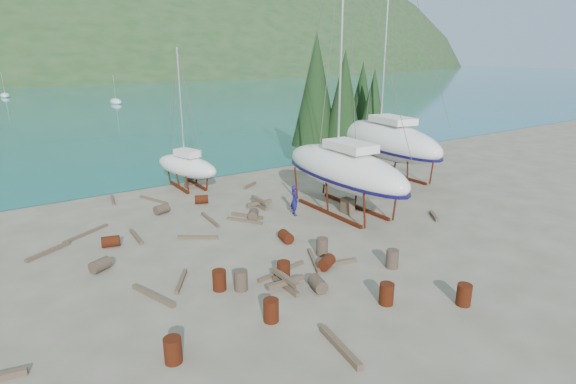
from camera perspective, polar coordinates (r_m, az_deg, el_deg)
ground at (r=23.83m, az=2.76°, el=-6.55°), size 600.00×600.00×0.00m
bay_water at (r=332.83m, az=-32.73°, el=12.72°), size 700.00×700.00×0.00m
far_hill at (r=337.82m, az=-32.76°, el=12.74°), size 800.00×360.00×110.00m
far_house_right at (r=211.98m, az=-23.05°, el=13.87°), size 6.60×5.60×5.60m
cypress_near_right at (r=39.24m, az=7.11°, el=11.41°), size 3.60×3.60×10.00m
cypress_mid_right at (r=38.89m, az=10.72°, el=9.90°), size 3.06×3.06×8.50m
cypress_back_left at (r=39.76m, az=3.54°, el=12.83°), size 4.14×4.14×11.50m
cypress_far_right at (r=42.04m, az=9.32°, el=10.88°), size 3.24×3.24×9.00m
moored_boat_mid at (r=100.56m, az=-21.02°, el=10.65°), size 2.00×5.00×6.05m
moored_boat_far at (r=127.86m, az=-32.27°, el=10.31°), size 2.00×5.00×6.05m
large_sailboat_near at (r=28.04m, az=7.05°, el=3.00°), size 3.80×11.17×17.36m
large_sailboat_far at (r=36.36m, az=12.28°, el=6.48°), size 5.33×12.53×19.18m
small_sailboat_shore at (r=34.19m, az=-12.75°, el=3.29°), size 3.67×6.57×10.04m
worker at (r=27.64m, az=0.82°, el=-1.04°), size 0.63×0.79×1.91m
drum_0 at (r=15.70m, az=-14.41°, el=-18.87°), size 0.58×0.58×0.88m
drum_1 at (r=19.31m, az=3.81°, el=-11.56°), size 0.77×0.99×0.58m
drum_2 at (r=25.06m, az=-21.59°, el=-5.85°), size 1.00×0.80×0.58m
drum_3 at (r=18.65m, az=12.40°, el=-12.51°), size 0.58×0.58×0.88m
drum_4 at (r=30.52m, az=-10.92°, el=-0.92°), size 1.04×0.88×0.58m
drum_5 at (r=22.40m, az=4.35°, el=-6.93°), size 0.58×0.58×0.88m
drum_6 at (r=23.91m, az=-0.27°, el=-5.69°), size 0.71×0.96×0.58m
drum_7 at (r=19.47m, az=21.44°, el=-12.05°), size 0.58×0.58×0.88m
drum_8 at (r=19.44m, az=-8.71°, el=-11.01°), size 0.58×0.58×0.88m
drum_9 at (r=29.16m, az=-15.76°, el=-2.11°), size 1.00×0.80×0.58m
drum_10 at (r=17.21m, az=-2.16°, el=-14.79°), size 0.58×0.58×0.88m
drum_11 at (r=27.25m, az=-4.42°, el=-2.85°), size 0.99×1.05×0.58m
drum_12 at (r=21.15m, az=4.91°, el=-8.91°), size 1.05×0.93×0.58m
drum_14 at (r=19.97m, az=-0.57°, el=-10.00°), size 0.58×0.58×0.88m
drum_15 at (r=22.55m, az=-22.74°, el=-8.55°), size 1.05×0.91×0.58m
drum_16 at (r=19.32m, az=-6.01°, el=-11.09°), size 0.58×0.58×0.88m
drum_17 at (r=21.63m, az=13.10°, el=-8.26°), size 0.58×0.58×0.88m
timber_0 at (r=32.82m, az=-21.38°, el=-0.94°), size 0.53×2.22×0.14m
timber_1 at (r=28.85m, az=18.05°, el=-2.93°), size 1.14×1.39×0.19m
timber_2 at (r=25.63m, az=-28.16°, el=-6.69°), size 2.19×1.41×0.19m
timber_3 at (r=20.77m, az=-0.83°, el=-10.01°), size 2.75×0.61×0.15m
timber_4 at (r=24.82m, az=-11.39°, el=-5.67°), size 1.89×1.38×0.17m
timber_5 at (r=21.74m, az=3.31°, el=-8.73°), size 1.34×2.46×0.16m
timber_6 at (r=33.99m, az=-4.87°, el=0.84°), size 1.50×1.02×0.19m
timber_7 at (r=21.65m, az=6.42°, el=-8.91°), size 1.86×0.59×0.17m
timber_8 at (r=27.60m, az=-5.22°, el=-3.03°), size 1.33×1.85×0.19m
timber_9 at (r=31.89m, az=-16.68°, el=-0.96°), size 1.15×2.63×0.15m
timber_10 at (r=27.28m, az=-9.85°, el=-3.49°), size 0.31×2.68×0.16m
timber_11 at (r=26.88m, az=-5.55°, el=-3.64°), size 1.40×2.05×0.15m
timber_12 at (r=20.43m, az=-13.43°, el=-10.97°), size 1.23×1.83×0.17m
timber_13 at (r=17.17m, az=-32.17°, el=-19.12°), size 1.17×0.43×0.22m
timber_14 at (r=19.62m, az=-16.75°, el=-12.47°), size 1.02×2.54×0.18m
timber_15 at (r=27.27m, az=-24.28°, el=-4.83°), size 2.62×1.65×0.15m
timber_16 at (r=16.06m, az=6.62°, el=-18.90°), size 0.60×2.43×0.23m
timber_17 at (r=25.82m, az=-18.74°, el=-5.38°), size 0.23×2.25×0.16m
timber_pile_fore at (r=19.37m, az=-0.29°, el=-11.38°), size 1.80×1.80×0.60m
timber_pile_aft at (r=29.29m, az=-3.66°, el=-1.38°), size 1.80×1.80×0.60m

